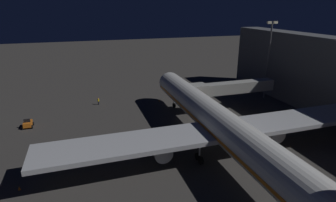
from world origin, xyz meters
name	(u,v)px	position (x,y,z in m)	size (l,w,h in m)	color
ground_plane	(201,136)	(0.00, 0.00, 0.00)	(320.00, 320.00, 0.00)	#383533
airliner_at_gate	(222,126)	(0.00, 7.57, 5.18)	(57.06, 59.73, 17.59)	silver
jet_bridge	(227,88)	(-11.20, -10.86, 5.31)	(20.69, 3.40, 6.84)	#9E9E99
apron_floodlight_mast	(268,55)	(-25.50, -15.91, 11.35)	(2.90, 0.50, 19.77)	#59595E
pushback_tug	(28,124)	(31.95, -14.21, 0.78)	(1.86, 2.41, 1.95)	orange
ground_crew_by_tug	(98,101)	(17.28, -23.66, 0.98)	(0.40, 0.40, 1.78)	black
traffic_cone_nose_port	(175,99)	(-2.20, -21.42, 0.28)	(0.36, 0.36, 0.55)	orange
traffic_cone_nose_starboard	(159,100)	(2.20, -21.42, 0.28)	(0.36, 0.36, 0.55)	orange
traffic_cone_wingtip_svc_side	(19,188)	(30.03, 7.43, 0.28)	(0.36, 0.36, 0.55)	orange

